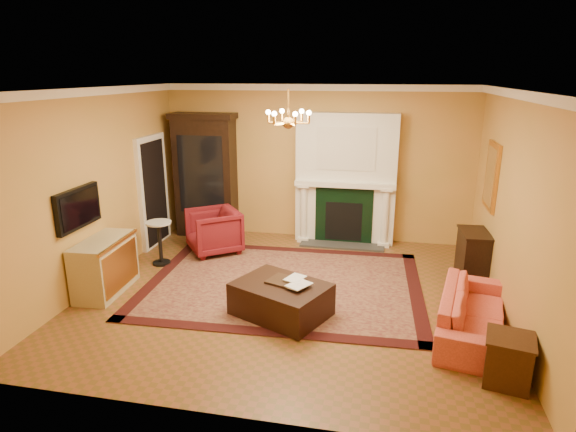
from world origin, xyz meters
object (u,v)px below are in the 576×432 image
(end_table, at_px, (508,361))
(coral_sofa, at_px, (473,306))
(console_table, at_px, (472,256))
(pedestal_table, at_px, (160,240))
(china_cabinet, at_px, (206,178))
(wingback_armchair, at_px, (214,229))
(leather_ottoman, at_px, (281,299))
(commode, at_px, (105,266))

(end_table, bearing_deg, coral_sofa, 101.25)
(coral_sofa, distance_m, console_table, 1.80)
(pedestal_table, distance_m, coral_sofa, 5.11)
(china_cabinet, distance_m, wingback_armchair, 1.34)
(china_cabinet, height_order, leather_ottoman, china_cabinet)
(wingback_armchair, bearing_deg, coral_sofa, 26.62)
(commode, bearing_deg, end_table, -15.33)
(china_cabinet, relative_size, leather_ottoman, 1.95)
(leather_ottoman, bearing_deg, china_cabinet, 149.90)
(china_cabinet, height_order, coral_sofa, china_cabinet)
(commode, height_order, leather_ottoman, commode)
(commode, bearing_deg, china_cabinet, 76.75)
(wingback_armchair, distance_m, pedestal_table, 1.02)
(china_cabinet, xyz_separation_m, wingback_armchair, (0.49, -1.02, -0.73))
(wingback_armchair, distance_m, console_table, 4.49)
(wingback_armchair, height_order, end_table, wingback_armchair)
(coral_sofa, bearing_deg, end_table, -157.60)
(commode, bearing_deg, console_table, 13.30)
(commode, distance_m, coral_sofa, 5.25)
(console_table, height_order, leather_ottoman, console_table)
(console_table, bearing_deg, end_table, -94.62)
(coral_sofa, distance_m, leather_ottoman, 2.49)
(china_cabinet, distance_m, pedestal_table, 1.91)
(china_cabinet, bearing_deg, console_table, -16.13)
(pedestal_table, distance_m, leather_ottoman, 2.81)
(coral_sofa, relative_size, end_table, 3.72)
(pedestal_table, relative_size, console_table, 1.01)
(console_table, xyz_separation_m, leather_ottoman, (-2.75, -1.81, -0.14))
(console_table, relative_size, leather_ottoman, 0.64)
(wingback_armchair, distance_m, leather_ottoman, 2.75)
(coral_sofa, relative_size, console_table, 2.53)
(wingback_armchair, relative_size, console_table, 1.16)
(china_cabinet, distance_m, leather_ottoman, 3.97)
(end_table, relative_size, console_table, 0.68)
(wingback_armchair, distance_m, coral_sofa, 4.71)
(china_cabinet, xyz_separation_m, console_table, (4.97, -1.34, -0.79))
(wingback_armchair, height_order, commode, wingback_armchair)
(commode, height_order, console_table, commode)
(china_cabinet, height_order, end_table, china_cabinet)
(china_cabinet, bearing_deg, wingback_armchair, -65.19)
(leather_ottoman, bearing_deg, pedestal_table, 174.99)
(commode, bearing_deg, coral_sofa, -4.90)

